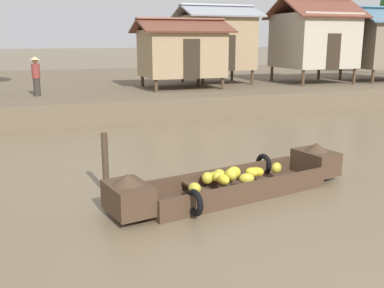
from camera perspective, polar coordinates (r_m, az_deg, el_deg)
ground_plane at (r=13.35m, az=-2.83°, el=-1.02°), size 300.00×300.00×0.00m
riverbank_strip at (r=27.56m, az=-12.04°, el=7.06°), size 160.00×20.00×0.91m
banana_boat at (r=9.69m, az=5.27°, el=-4.76°), size 5.67×2.42×0.86m
stilt_house_left at (r=22.31m, az=-1.39°, el=11.60°), size 4.41×3.51×3.35m
stilt_house_mid_left at (r=24.71m, az=3.17°, el=12.89°), size 4.15×3.44×4.15m
stilt_house_mid_right at (r=25.93m, az=15.20°, el=12.70°), size 4.29×4.04×4.64m
vendor_person at (r=20.16m, az=-19.21°, el=8.39°), size 0.44×0.44×1.66m
mooring_post at (r=9.89m, az=-10.96°, el=-2.37°), size 0.14×0.14×1.33m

